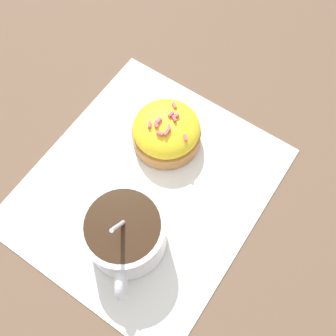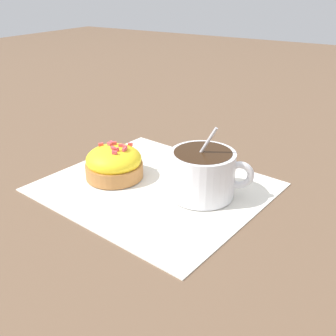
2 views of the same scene
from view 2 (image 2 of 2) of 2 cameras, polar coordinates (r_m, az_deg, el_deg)
ground_plane at (r=0.54m, az=-1.86°, el=-2.83°), size 3.00×3.00×0.00m
paper_napkin at (r=0.54m, az=-1.86°, el=-2.69°), size 0.31×0.28×0.00m
coffee_cup at (r=0.50m, az=5.14°, el=-0.56°), size 0.10×0.08×0.10m
frosted_pastry at (r=0.56m, az=-7.84°, el=0.71°), size 0.08×0.08×0.05m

